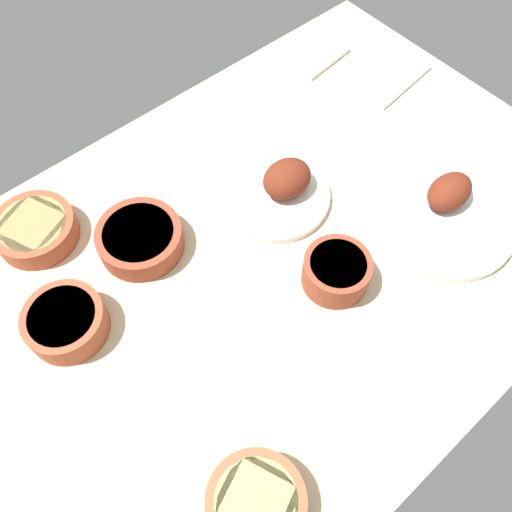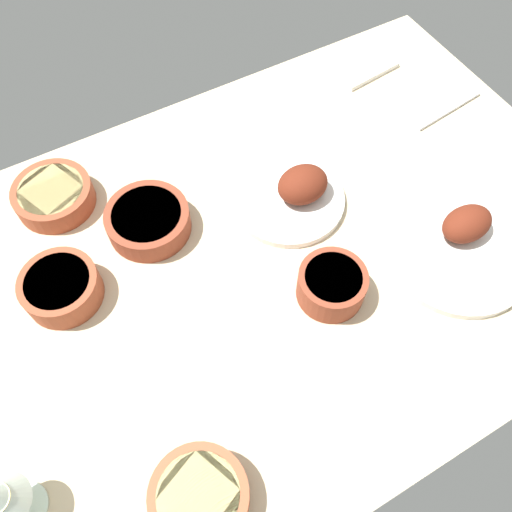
# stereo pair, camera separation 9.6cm
# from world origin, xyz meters

# --- Properties ---
(dining_table) EXTENTS (1.40, 0.90, 0.04)m
(dining_table) POSITION_xyz_m (0.00, 0.00, 0.02)
(dining_table) COLOR #C6B28E
(dining_table) RESTS_ON ground
(plate_center_main) EXTENTS (0.27, 0.27, 0.07)m
(plate_center_main) POSITION_xyz_m (-0.34, 0.16, 0.06)
(plate_center_main) COLOR silver
(plate_center_main) RESTS_ON dining_table
(plate_far_side) EXTENTS (0.22, 0.22, 0.08)m
(plate_far_side) POSITION_xyz_m (-0.13, -0.09, 0.06)
(plate_far_side) COLOR silver
(plate_far_side) RESTS_ON dining_table
(bowl_cream) EXTENTS (0.12, 0.12, 0.06)m
(bowl_cream) POSITION_xyz_m (-0.08, 0.12, 0.07)
(bowl_cream) COLOR brown
(bowl_cream) RESTS_ON dining_table
(bowl_onions) EXTENTS (0.16, 0.16, 0.05)m
(bowl_onions) POSITION_xyz_m (0.14, -0.17, 0.07)
(bowl_onions) COLOR brown
(bowl_onions) RESTS_ON dining_table
(bowl_soup) EXTENTS (0.14, 0.14, 0.06)m
(bowl_soup) POSITION_xyz_m (0.33, -0.11, 0.07)
(bowl_soup) COLOR brown
(bowl_soup) RESTS_ON dining_table
(bowl_pasta) EXTENTS (0.15, 0.15, 0.05)m
(bowl_pasta) POSITION_xyz_m (0.28, -0.31, 0.07)
(bowl_pasta) COLOR brown
(bowl_pasta) RESTS_ON dining_table
(bowl_potatoes) EXTENTS (0.14, 0.14, 0.06)m
(bowl_potatoes) POSITION_xyz_m (0.27, 0.31, 0.07)
(bowl_potatoes) COLOR #A35133
(bowl_potatoes) RESTS_ON dining_table
(folded_napkin) EXTENTS (0.16, 0.13, 0.01)m
(folded_napkin) POSITION_xyz_m (-0.48, -0.35, 0.05)
(folded_napkin) COLOR white
(folded_napkin) RESTS_ON dining_table
(fork_loose) EXTENTS (0.19, 0.03, 0.01)m
(fork_loose) POSITION_xyz_m (-0.57, -0.13, 0.04)
(fork_loose) COLOR silver
(fork_loose) RESTS_ON dining_table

